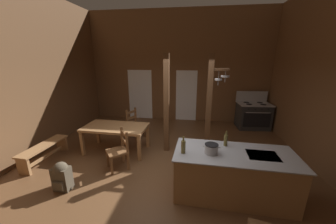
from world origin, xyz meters
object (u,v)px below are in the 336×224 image
stove_range (253,115)px  mixing_bowl_on_counter (211,145)px  ladderback_chair_by_post (119,150)px  stockpot_on_counter (211,149)px  bottle_tall_on_counter (183,147)px  dining_table (116,129)px  bottle_short_on_counter (226,140)px  bench_along_left_wall (44,150)px  ladderback_chair_near_window (135,124)px  kitchen_island (232,174)px  backpack (62,175)px

stove_range → mixing_bowl_on_counter: bearing=-116.8°
ladderback_chair_by_post → stockpot_on_counter: size_ratio=3.04×
stove_range → bottle_tall_on_counter: bearing=-120.8°
ladderback_chair_by_post → stove_range: bearing=39.9°
stove_range → dining_table: stove_range is taller
stove_range → bottle_short_on_counter: (-1.55, -3.53, 0.52)m
bench_along_left_wall → bottle_tall_on_counter: (3.53, -0.72, 0.71)m
stove_range → ladderback_chair_near_window: bearing=-160.0°
kitchen_island → ladderback_chair_near_window: bearing=138.6°
dining_table → ladderback_chair_by_post: (0.41, -0.79, -0.20)m
kitchen_island → mixing_bowl_on_counter: size_ratio=12.51×
stove_range → bench_along_left_wall: size_ratio=1.00×
stockpot_on_counter → mixing_bowl_on_counter: (0.02, 0.28, -0.06)m
backpack → stockpot_on_counter: (2.86, 0.25, 0.66)m
stockpot_on_counter → bottle_short_on_counter: 0.46m
bottle_short_on_counter → ladderback_chair_by_post: bearing=172.9°
stockpot_on_counter → bottle_short_on_counter: (0.30, 0.35, 0.03)m
mixing_bowl_on_counter → bottle_short_on_counter: bearing=14.9°
bench_along_left_wall → mixing_bowl_on_counter: 4.11m
bench_along_left_wall → mixing_bowl_on_counter: size_ratio=7.55×
stockpot_on_counter → bench_along_left_wall: bearing=170.7°
ladderback_chair_near_window → stockpot_on_counter: 3.31m
ladderback_chair_near_window → bottle_short_on_counter: bottle_short_on_counter is taller
stove_range → ladderback_chair_near_window: 4.33m
dining_table → mixing_bowl_on_counter: (2.46, -1.15, 0.26)m
ladderback_chair_by_post → backpack: ladderback_chair_by_post is taller
kitchen_island → mixing_bowl_on_counter: mixing_bowl_on_counter is taller
ladderback_chair_by_post → kitchen_island: bearing=-13.0°
backpack → ladderback_chair_by_post: bearing=46.9°
dining_table → bench_along_left_wall: 1.80m
stockpot_on_counter → mixing_bowl_on_counter: size_ratio=1.78×
ladderback_chair_by_post → dining_table: bearing=117.5°
mixing_bowl_on_counter → bottle_short_on_counter: bottle_short_on_counter is taller
kitchen_island → mixing_bowl_on_counter: (-0.40, 0.21, 0.47)m
stockpot_on_counter → mixing_bowl_on_counter: stockpot_on_counter is taller
dining_table → ladderback_chair_by_post: bearing=-62.5°
ladderback_chair_by_post → bottle_short_on_counter: bottle_short_on_counter is taller
ladderback_chair_near_window → bottle_short_on_counter: size_ratio=3.15×
stove_range → ladderback_chair_by_post: bearing=-140.1°
ladderback_chair_by_post → mixing_bowl_on_counter: size_ratio=5.42×
bottle_short_on_counter → bottle_tall_on_counter: bearing=-152.6°
bottle_short_on_counter → bench_along_left_wall: bearing=175.9°
bottle_short_on_counter → mixing_bowl_on_counter: bearing=-165.1°
dining_table → bench_along_left_wall: bearing=-154.2°
stove_range → bottle_tall_on_counter: stove_range is taller
backpack → mixing_bowl_on_counter: mixing_bowl_on_counter is taller
backpack → bottle_short_on_counter: bearing=10.8°
kitchen_island → dining_table: kitchen_island is taller
mixing_bowl_on_counter → ladderback_chair_near_window: bearing=136.5°
dining_table → ladderback_chair_near_window: (0.22, 0.98, -0.20)m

